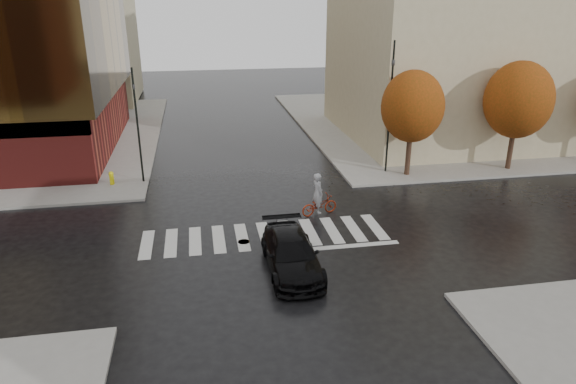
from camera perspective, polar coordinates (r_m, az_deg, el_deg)
The scene contains 13 objects.
ground at distance 24.18m, azimuth -2.41°, elevation -5.34°, with size 120.00×120.00×0.00m, color black.
sidewalk_ne at distance 49.87m, azimuth 18.80°, elevation 7.55°, with size 30.00×30.00×0.15m, color gray.
crosswalk at distance 24.63m, azimuth -2.57°, elevation -4.82°, with size 12.00×3.00×0.01m, color silver.
building_ne_tan at distance 43.33m, azimuth 17.95°, elevation 17.96°, with size 16.00×16.00×18.00m, color tan.
building_nw_far at distance 59.96m, azimuth -24.24°, elevation 18.73°, with size 14.00×12.00×20.00m, color tan.
tree_ne_a at distance 32.23m, azimuth 13.67°, elevation 9.20°, with size 3.80×3.80×6.50m.
tree_ne_b at distance 35.58m, azimuth 24.23°, elevation 9.30°, with size 4.20×4.20×6.89m.
sedan at distance 21.34m, azimuth 0.39°, elevation -6.87°, with size 2.09×5.13×1.49m, color black.
cyclist at distance 26.64m, azimuth 3.43°, elevation -0.96°, with size 2.12×1.22×2.28m.
traffic_light_nw at distance 31.42m, azimuth -16.43°, elevation 7.74°, with size 0.19×0.16×6.80m.
traffic_light_ne at distance 32.49m, azimuth 11.33°, elevation 10.23°, with size 0.19×0.22×8.12m.
fire_hydrant at distance 32.35m, azimuth -19.02°, elevation 1.56°, with size 0.29×0.29×0.81m.
manhole at distance 24.06m, azimuth -4.94°, elevation -5.53°, with size 0.55×0.55×0.01m, color #49321A.
Camera 1 is at (-2.84, -21.49, 10.72)m, focal length 32.00 mm.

